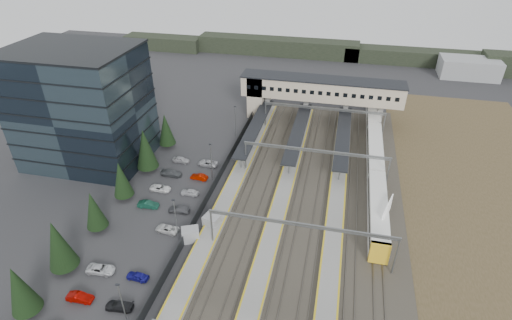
% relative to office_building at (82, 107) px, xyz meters
% --- Properties ---
extents(ground, '(220.00, 220.00, 0.00)m').
position_rel_office_building_xyz_m(ground, '(36.00, -12.00, -12.19)').
color(ground, '#2B2B2D').
rests_on(ground, ground).
extents(office_building, '(24.30, 18.30, 24.30)m').
position_rel_office_building_xyz_m(office_building, '(0.00, 0.00, 0.00)').
color(office_building, '#364852').
rests_on(office_building, ground).
extents(conifer_row, '(4.42, 49.82, 9.50)m').
position_rel_office_building_xyz_m(conifer_row, '(14.00, -15.86, -7.36)').
color(conifer_row, black).
rests_on(conifer_row, ground).
extents(car_park, '(10.56, 44.76, 1.28)m').
position_rel_office_building_xyz_m(car_park, '(22.69, -18.18, -11.59)').
color(car_park, '#B8B8BC').
rests_on(car_park, ground).
extents(lampposts, '(0.50, 53.25, 8.07)m').
position_rel_office_building_xyz_m(lampposts, '(28.00, -10.75, -7.86)').
color(lampposts, slate).
rests_on(lampposts, ground).
extents(fence, '(0.08, 90.00, 2.00)m').
position_rel_office_building_xyz_m(fence, '(29.50, -7.00, -11.19)').
color(fence, '#26282B').
rests_on(fence, ground).
extents(relay_cabin_near, '(3.38, 3.01, 2.32)m').
position_rel_office_building_xyz_m(relay_cabin_near, '(30.16, -19.85, -11.03)').
color(relay_cabin_near, '#959799').
rests_on(relay_cabin_near, ground).
extents(relay_cabin_far, '(3.07, 2.77, 2.38)m').
position_rel_office_building_xyz_m(relay_cabin_far, '(32.58, -16.06, -11.00)').
color(relay_cabin_far, '#959799').
rests_on(relay_cabin_far, ground).
extents(rail_corridor, '(34.00, 90.00, 0.92)m').
position_rel_office_building_xyz_m(rail_corridor, '(45.34, -7.00, -11.90)').
color(rail_corridor, '#373229').
rests_on(rail_corridor, ground).
extents(canopies, '(23.10, 30.00, 3.28)m').
position_rel_office_building_xyz_m(canopies, '(43.00, 15.00, -8.27)').
color(canopies, black).
rests_on(canopies, ground).
extents(footbridge, '(40.40, 6.40, 11.20)m').
position_rel_office_building_xyz_m(footbridge, '(43.70, 30.00, -4.26)').
color(footbridge, beige).
rests_on(footbridge, ground).
extents(gantries, '(28.40, 62.28, 7.17)m').
position_rel_office_building_xyz_m(gantries, '(48.00, -9.00, -6.20)').
color(gantries, slate).
rests_on(gantries, ground).
extents(train, '(2.99, 62.51, 3.77)m').
position_rel_office_building_xyz_m(train, '(60.00, 12.34, -10.05)').
color(train, white).
rests_on(train, ground).
extents(billboard, '(1.99, 5.96, 5.30)m').
position_rel_office_building_xyz_m(billboard, '(61.22, -9.80, -8.61)').
color(billboard, slate).
rests_on(billboard, ground).
extents(scrub_east, '(34.00, 120.00, 0.06)m').
position_rel_office_building_xyz_m(scrub_east, '(81.00, -7.00, -12.16)').
color(scrub_east, '#463C22').
rests_on(scrub_east, ground).
extents(treeline_far, '(170.00, 19.00, 7.00)m').
position_rel_office_building_xyz_m(treeline_far, '(59.81, 80.28, -9.24)').
color(treeline_far, black).
rests_on(treeline_far, ground).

